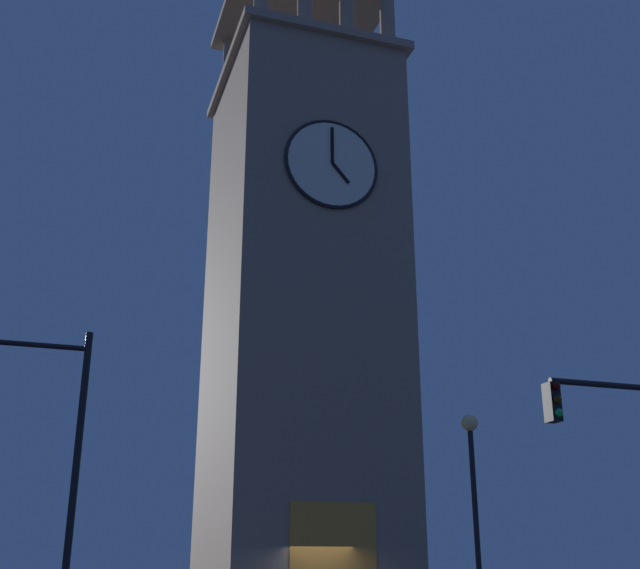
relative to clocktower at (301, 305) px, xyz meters
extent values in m
cube|color=gray|center=(0.00, -0.02, -0.67)|extent=(7.26, 8.18, 23.89)
cube|color=gray|center=(0.00, -0.02, 11.47)|extent=(7.86, 8.78, 0.40)
cylinder|color=gray|center=(-3.03, 3.47, 13.63)|extent=(0.70, 0.70, 3.92)
cylinder|color=gray|center=(-1.01, 3.47, 13.63)|extent=(0.70, 0.70, 3.92)
cylinder|color=gray|center=(-3.03, -3.51, 13.63)|extent=(0.70, 0.70, 3.92)
cylinder|color=gray|center=(-1.01, -3.51, 13.63)|extent=(0.70, 0.70, 3.92)
cylinder|color=gray|center=(1.01, -3.51, 13.63)|extent=(0.70, 0.70, 3.92)
cylinder|color=gray|center=(3.03, -3.51, 13.63)|extent=(0.70, 0.70, 3.92)
cube|color=gray|center=(0.00, -0.02, 15.79)|extent=(7.86, 8.78, 0.40)
cylinder|color=silver|center=(0.00, 4.13, 4.86)|extent=(3.92, 0.12, 3.92)
torus|color=black|center=(0.00, 4.15, 4.86)|extent=(4.08, 0.16, 4.08)
cube|color=black|center=(-0.35, 4.23, 4.45)|extent=(0.80, 0.06, 0.89)
cube|color=black|center=(0.00, 4.23, 5.69)|extent=(0.13, 0.06, 1.66)
cube|color=orange|center=(0.00, 4.02, -10.62)|extent=(3.20, 0.24, 4.00)
cylinder|color=black|center=(9.07, 13.42, -9.17)|extent=(0.16, 0.16, 6.90)
cylinder|color=black|center=(10.85, 13.42, -6.10)|extent=(3.58, 0.12, 0.12)
cylinder|color=black|center=(-0.79, 18.59, -7.32)|extent=(2.83, 0.12, 0.12)
cube|color=black|center=(0.63, 18.59, -7.75)|extent=(0.22, 0.30, 0.75)
sphere|color=#360505|center=(0.63, 18.77, -7.47)|extent=(0.16, 0.16, 0.16)
sphere|color=#392705|center=(0.63, 18.77, -7.72)|extent=(0.16, 0.16, 0.16)
sphere|color=#18C154|center=(0.63, 18.77, -7.97)|extent=(0.16, 0.16, 0.16)
cylinder|color=black|center=(-0.72, 12.96, -10.00)|extent=(0.14, 0.14, 5.22)
sphere|color=#F9DB8C|center=(-0.72, 12.96, -7.17)|extent=(0.44, 0.44, 0.44)
camera|label=1|loc=(9.45, 31.21, -10.60)|focal=43.87mm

